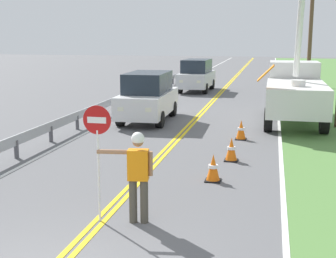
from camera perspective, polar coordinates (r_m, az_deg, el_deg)
The scene contains 14 objects.
centerline_yellow_left at distance 26.17m, azimuth 5.08°, elevation 3.23°, with size 0.11×110.00×0.01m, color yellow.
centerline_yellow_right at distance 26.15m, azimuth 5.47°, elevation 3.21°, with size 0.11×110.00×0.01m, color yellow.
edge_line_right at distance 25.96m, azimuth 13.19°, elevation 2.91°, with size 0.12×110.00×0.01m, color silver.
edge_line_left at distance 26.85m, azimuth -2.38°, elevation 3.46°, with size 0.12×110.00×0.01m, color silver.
flagger_worker at distance 9.17m, azimuth -3.69°, elevation -5.16°, with size 1.08×0.30×1.83m.
stop_sign_paddle at distance 9.15m, azimuth -8.52°, elevation -1.02°, with size 0.56×0.04×2.33m.
utility_bucket_truck at distance 20.88m, azimuth 15.12°, elevation 4.81°, with size 2.69×6.82×6.07m.
oncoming_suv_nearest at distance 20.29m, azimuth -2.44°, elevation 3.95°, with size 2.02×4.65×2.10m.
oncoming_suv_second at distance 31.46m, azimuth 3.49°, elevation 6.53°, with size 2.01×4.65×2.10m.
utility_pole_mid at distance 35.91m, azimuth 16.93°, elevation 11.75°, with size 1.80×0.28×8.14m.
traffic_cone_lead at distance 12.00m, azimuth 5.50°, elevation -4.75°, with size 0.40×0.40×0.70m.
traffic_cone_mid at distance 13.98m, azimuth 7.69°, elevation -2.50°, with size 0.40×0.40×0.70m.
traffic_cone_tail at distance 16.90m, azimuth 8.84°, elevation -0.14°, with size 0.40×0.40×0.70m.
guardrail_left_shoulder at distance 21.97m, azimuth -7.43°, elevation 3.00°, with size 0.10×32.00×0.71m.
Camera 1 is at (3.24, -5.71, 3.63)m, focal length 50.29 mm.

